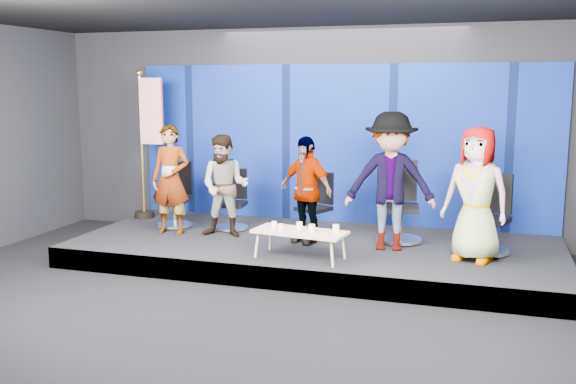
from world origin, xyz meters
The scene contains 21 objects.
ground centered at (0.00, 0.00, 0.00)m, with size 10.00×10.00×0.00m, color black.
room_walls centered at (0.00, 0.00, 2.43)m, with size 10.02×8.02×3.51m.
riser centered at (0.00, 2.50, 0.15)m, with size 7.00×3.00×0.30m, color black.
backdrop centered at (0.00, 3.95, 1.60)m, with size 7.00×0.08×2.60m, color navy.
chair_a centered at (-2.41, 2.79, 0.64)m, with size 0.61×0.61×1.04m.
panelist_a centered at (-2.24, 2.32, 1.14)m, with size 0.61×0.40×1.68m, color black.
chair_b centered at (-1.46, 2.88, 0.61)m, with size 0.59×0.59×0.95m.
panelist_b centered at (-1.37, 2.39, 1.07)m, with size 0.75×0.58×1.54m, color black.
chair_c centered at (-0.09, 2.88, 0.61)m, with size 0.71×0.71×0.96m.
panelist_c centered at (-0.12, 2.39, 1.08)m, with size 0.91×0.38×1.55m, color black.
chair_d centered at (1.18, 2.86, 0.69)m, with size 0.76×0.76×1.18m.
panelist_d centered at (1.10, 2.36, 1.26)m, with size 1.23×0.71×1.91m, color black.
chair_e centered at (2.43, 2.57, 0.66)m, with size 0.78×0.78×1.08m.
panelist_e centered at (2.25, 2.10, 1.18)m, with size 0.86×0.56×1.75m, color black.
coffee_table centered at (0.05, 1.52, 0.65)m, with size 1.28×0.68×0.38m.
mug_a centered at (-0.33, 1.59, 0.72)m, with size 0.07×0.07×0.08m, color white.
mug_b centered at (-0.18, 1.45, 0.72)m, with size 0.07×0.07×0.09m, color white.
mug_c centered at (0.02, 1.60, 0.72)m, with size 0.08×0.08×0.09m, color white.
mug_d centered at (0.23, 1.47, 0.73)m, with size 0.09×0.09×0.10m, color white.
mug_e centered at (0.53, 1.56, 0.73)m, with size 0.08×0.08×0.10m, color white.
flag_stand centered at (-3.12, 3.23, 1.63)m, with size 0.58×0.33×2.52m.
Camera 1 is at (2.37, -6.37, 2.58)m, focal length 40.00 mm.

